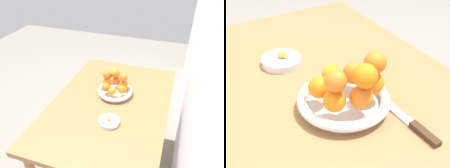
% 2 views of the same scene
% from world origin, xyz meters
% --- Properties ---
extents(wall_back, '(4.00, 0.05, 2.50)m').
position_xyz_m(wall_back, '(0.00, 0.52, 1.25)').
color(wall_back, white).
rests_on(wall_back, ground_plane).
extents(dining_table, '(1.10, 0.76, 0.74)m').
position_xyz_m(dining_table, '(0.00, 0.00, 0.65)').
color(dining_table, '#9E7042').
rests_on(dining_table, ground_plane).
extents(fruit_bowl, '(0.24, 0.24, 0.04)m').
position_xyz_m(fruit_bowl, '(-0.11, -0.00, 0.76)').
color(fruit_bowl, silver).
rests_on(fruit_bowl, dining_table).
extents(candy_dish, '(0.12, 0.12, 0.02)m').
position_xyz_m(candy_dish, '(0.18, 0.05, 0.75)').
color(candy_dish, silver).
rests_on(candy_dish, dining_table).
extents(orange_0, '(0.06, 0.06, 0.06)m').
position_xyz_m(orange_0, '(-0.13, -0.07, 0.81)').
color(orange_0, orange).
rests_on(orange_0, fruit_bowl).
extents(orange_1, '(0.06, 0.06, 0.06)m').
position_xyz_m(orange_1, '(-0.07, -0.05, 0.81)').
color(orange_1, orange).
rests_on(orange_1, fruit_bowl).
extents(orange_2, '(0.05, 0.05, 0.05)m').
position_xyz_m(orange_2, '(-0.04, 0.00, 0.81)').
color(orange_2, orange).
rests_on(orange_2, fruit_bowl).
extents(orange_3, '(0.06, 0.06, 0.06)m').
position_xyz_m(orange_3, '(-0.08, 0.06, 0.81)').
color(orange_3, orange).
rests_on(orange_3, fruit_bowl).
extents(orange_4, '(0.06, 0.06, 0.06)m').
position_xyz_m(orange_4, '(-0.15, 0.05, 0.81)').
color(orange_4, orange).
rests_on(orange_4, fruit_bowl).
extents(orange_5, '(0.06, 0.06, 0.06)m').
position_xyz_m(orange_5, '(-0.17, -0.01, 0.81)').
color(orange_5, orange).
rests_on(orange_5, fruit_bowl).
extents(orange_6, '(0.06, 0.06, 0.06)m').
position_xyz_m(orange_6, '(-0.17, -0.02, 0.87)').
color(orange_6, orange).
rests_on(orange_6, orange_5).
extents(orange_7, '(0.06, 0.06, 0.06)m').
position_xyz_m(orange_7, '(-0.14, -0.07, 0.87)').
color(orange_7, orange).
rests_on(orange_7, orange_0).
extents(orange_8, '(0.05, 0.05, 0.05)m').
position_xyz_m(orange_8, '(-0.15, 0.05, 0.86)').
color(orange_8, orange).
rests_on(orange_8, orange_4).
extents(candy_ball_0, '(0.02, 0.02, 0.02)m').
position_xyz_m(candy_ball_0, '(0.18, 0.05, 0.77)').
color(candy_ball_0, gold).
rests_on(candy_ball_0, candy_dish).
extents(candy_ball_1, '(0.02, 0.02, 0.02)m').
position_xyz_m(candy_ball_1, '(0.18, 0.05, 0.77)').
color(candy_ball_1, '#4C9947').
rests_on(candy_ball_1, candy_dish).
extents(candy_ball_2, '(0.02, 0.02, 0.02)m').
position_xyz_m(candy_ball_2, '(0.19, 0.05, 0.77)').
color(candy_ball_2, gold).
rests_on(candy_ball_2, candy_dish).
extents(candy_ball_3, '(0.02, 0.02, 0.02)m').
position_xyz_m(candy_ball_3, '(0.18, 0.05, 0.77)').
color(candy_ball_3, gold).
rests_on(candy_ball_3, candy_dish).
extents(knife, '(0.26, 0.03, 0.01)m').
position_xyz_m(knife, '(-0.23, -0.11, 0.75)').
color(knife, '#3F2819').
rests_on(knife, dining_table).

